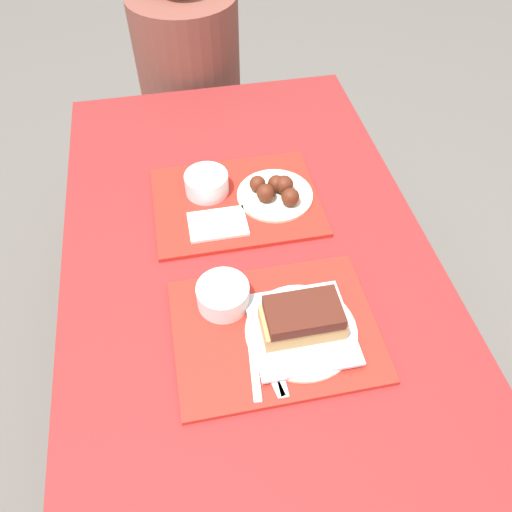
# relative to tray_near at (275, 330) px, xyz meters

# --- Properties ---
(ground_plane) EXTENTS (12.00, 12.00, 0.00)m
(ground_plane) POSITION_rel_tray_near_xyz_m (-0.02, 0.21, -0.73)
(ground_plane) COLOR #605B56
(picnic_table) EXTENTS (0.88, 1.50, 0.72)m
(picnic_table) POSITION_rel_tray_near_xyz_m (-0.02, 0.21, -0.10)
(picnic_table) COLOR maroon
(picnic_table) RESTS_ON ground_plane
(picnic_bench_far) EXTENTS (0.83, 0.28, 0.45)m
(picnic_bench_far) POSITION_rel_tray_near_xyz_m (-0.02, 1.18, -0.35)
(picnic_bench_far) COLOR maroon
(picnic_bench_far) RESTS_ON ground_plane
(tray_near) EXTENTS (0.42, 0.33, 0.01)m
(tray_near) POSITION_rel_tray_near_xyz_m (0.00, 0.00, 0.00)
(tray_near) COLOR red
(tray_near) RESTS_ON picnic_table
(tray_far) EXTENTS (0.42, 0.33, 0.01)m
(tray_far) POSITION_rel_tray_near_xyz_m (-0.01, 0.40, 0.00)
(tray_far) COLOR red
(tray_far) RESTS_ON picnic_table
(bowl_coleslaw_near) EXTENTS (0.11, 0.11, 0.05)m
(bowl_coleslaw_near) POSITION_rel_tray_near_xyz_m (-0.10, 0.09, 0.04)
(bowl_coleslaw_near) COLOR silver
(bowl_coleslaw_near) RESTS_ON tray_near
(brisket_sandwich_plate) EXTENTS (0.23, 0.23, 0.09)m
(brisket_sandwich_plate) POSITION_rel_tray_near_xyz_m (0.05, -0.02, 0.04)
(brisket_sandwich_plate) COLOR beige
(brisket_sandwich_plate) RESTS_ON tray_near
(plastic_fork_near) EXTENTS (0.05, 0.17, 0.00)m
(plastic_fork_near) POSITION_rel_tray_near_xyz_m (-0.04, -0.07, 0.01)
(plastic_fork_near) COLOR white
(plastic_fork_near) RESTS_ON tray_near
(plastic_knife_near) EXTENTS (0.02, 0.17, 0.00)m
(plastic_knife_near) POSITION_rel_tray_near_xyz_m (-0.01, -0.07, 0.01)
(plastic_knife_near) COLOR white
(plastic_knife_near) RESTS_ON tray_near
(plastic_spoon_near) EXTENTS (0.03, 0.17, 0.00)m
(plastic_spoon_near) POSITION_rel_tray_near_xyz_m (-0.06, -0.07, 0.01)
(plastic_spoon_near) COLOR white
(plastic_spoon_near) RESTS_ON tray_near
(condiment_packet) EXTENTS (0.04, 0.03, 0.01)m
(condiment_packet) POSITION_rel_tray_near_xyz_m (0.01, 0.07, 0.01)
(condiment_packet) COLOR #3F3F47
(condiment_packet) RESTS_ON tray_near
(bowl_coleslaw_far) EXTENTS (0.11, 0.11, 0.05)m
(bowl_coleslaw_far) POSITION_rel_tray_near_xyz_m (-0.08, 0.45, 0.04)
(bowl_coleslaw_far) COLOR silver
(bowl_coleslaw_far) RESTS_ON tray_far
(wings_plate_far) EXTENTS (0.20, 0.20, 0.06)m
(wings_plate_far) POSITION_rel_tray_near_xyz_m (0.09, 0.39, 0.03)
(wings_plate_far) COLOR beige
(wings_plate_far) RESTS_ON tray_far
(napkin_far) EXTENTS (0.14, 0.10, 0.01)m
(napkin_far) POSITION_rel_tray_near_xyz_m (-0.08, 0.32, 0.01)
(napkin_far) COLOR white
(napkin_far) RESTS_ON tray_far
(person_seated_across) EXTENTS (0.37, 0.37, 0.67)m
(person_seated_across) POSITION_rel_tray_near_xyz_m (-0.06, 1.18, -0.01)
(person_seated_across) COLOR brown
(person_seated_across) RESTS_ON picnic_bench_far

